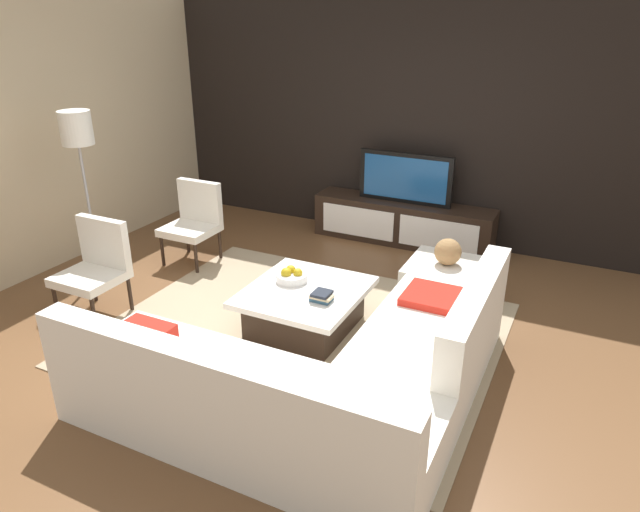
{
  "coord_description": "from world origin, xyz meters",
  "views": [
    {
      "loc": [
        1.96,
        -3.79,
        2.59
      ],
      "look_at": [
        -0.12,
        0.44,
        0.55
      ],
      "focal_mm": 32.46,
      "sensor_mm": 36.0,
      "label": 1
    }
  ],
  "objects": [
    {
      "name": "area_rug",
      "position": [
        -0.1,
        0.0,
        0.01
      ],
      "size": [
        3.23,
        2.73,
        0.01
      ],
      "primitive_type": "cube",
      "color": "tan",
      "rests_on": "ground"
    },
    {
      "name": "accent_chair_far",
      "position": [
        -1.88,
        0.92,
        0.49
      ],
      "size": [
        0.53,
        0.51,
        0.87
      ],
      "rotation": [
        0.0,
        0.0,
        -0.04
      ],
      "color": "black",
      "rests_on": "ground"
    },
    {
      "name": "ottoman",
      "position": [
        0.86,
        1.11,
        0.2
      ],
      "size": [
        0.7,
        0.7,
        0.4
      ],
      "primitive_type": "cube",
      "color": "white",
      "rests_on": "ground"
    },
    {
      "name": "floor_lamp",
      "position": [
        -2.55,
        0.13,
        1.42
      ],
      "size": [
        0.3,
        0.3,
        1.69
      ],
      "color": "#A5A5AA",
      "rests_on": "ground"
    },
    {
      "name": "sectional_couch",
      "position": [
        0.53,
        -0.86,
        0.28
      ],
      "size": [
        2.5,
        2.42,
        0.82
      ],
      "color": "white",
      "rests_on": "ground"
    },
    {
      "name": "book_stack",
      "position": [
        0.12,
        -0.02,
        0.42
      ],
      "size": [
        0.18,
        0.16,
        0.08
      ],
      "color": "#2D516B",
      "rests_on": "coffee_table"
    },
    {
      "name": "ground_plane",
      "position": [
        0.0,
        0.0,
        0.0
      ],
      "size": [
        14.0,
        14.0,
        0.0
      ],
      "primitive_type": "plane",
      "color": "brown"
    },
    {
      "name": "media_console",
      "position": [
        0.0,
        2.4,
        0.25
      ],
      "size": [
        2.11,
        0.44,
        0.5
      ],
      "color": "black",
      "rests_on": "ground"
    },
    {
      "name": "fruit_bowl",
      "position": [
        -0.28,
        0.2,
        0.43
      ],
      "size": [
        0.28,
        0.28,
        0.13
      ],
      "color": "silver",
      "rests_on": "coffee_table"
    },
    {
      "name": "accent_chair_near",
      "position": [
        -1.92,
        -0.44,
        0.49
      ],
      "size": [
        0.53,
        0.51,
        0.87
      ],
      "rotation": [
        0.0,
        0.0,
        -0.16
      ],
      "color": "black",
      "rests_on": "ground"
    },
    {
      "name": "decorative_ball",
      "position": [
        0.86,
        1.11,
        0.52
      ],
      "size": [
        0.25,
        0.25,
        0.25
      ],
      "primitive_type": "sphere",
      "color": "#997247",
      "rests_on": "ottoman"
    },
    {
      "name": "feature_wall_back",
      "position": [
        0.0,
        2.7,
        1.4
      ],
      "size": [
        6.4,
        0.12,
        2.8
      ],
      "primitive_type": "cube",
      "color": "black",
      "rests_on": "ground"
    },
    {
      "name": "coffee_table",
      "position": [
        -0.1,
        0.1,
        0.2
      ],
      "size": [
        0.96,
        1.04,
        0.38
      ],
      "color": "black",
      "rests_on": "ground"
    },
    {
      "name": "television",
      "position": [
        0.0,
        2.4,
        0.79
      ],
      "size": [
        1.09,
        0.06,
        0.58
      ],
      "color": "black",
      "rests_on": "media_console"
    },
    {
      "name": "side_wall_left",
      "position": [
        -3.2,
        0.2,
        1.4
      ],
      "size": [
        0.12,
        5.2,
        2.8
      ],
      "primitive_type": "cube",
      "color": "#C6B28E",
      "rests_on": "ground"
    }
  ]
}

